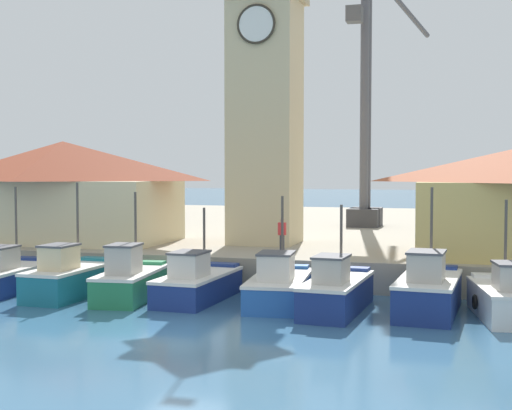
% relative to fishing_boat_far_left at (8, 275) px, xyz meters
% --- Properties ---
extents(ground_plane, '(300.00, 300.00, 0.00)m').
position_rel_fishing_boat_far_left_xyz_m(ground_plane, '(10.06, -5.43, -0.67)').
color(ground_plane, '#386689').
extents(quay_wharf, '(120.00, 40.00, 1.32)m').
position_rel_fishing_boat_far_left_xyz_m(quay_wharf, '(10.06, 23.17, -0.01)').
color(quay_wharf, '#9E937F').
rests_on(quay_wharf, ground).
extents(fishing_boat_far_left, '(2.39, 4.91, 4.38)m').
position_rel_fishing_boat_far_left_xyz_m(fishing_boat_far_left, '(0.00, 0.00, 0.00)').
color(fishing_boat_far_left, navy).
rests_on(fishing_boat_far_left, ground).
extents(fishing_boat_left_outer, '(2.03, 4.72, 4.59)m').
position_rel_fishing_boat_far_left_xyz_m(fishing_boat_left_outer, '(3.23, -0.54, 0.10)').
color(fishing_boat_left_outer, '#196B7F').
rests_on(fishing_boat_left_outer, ground).
extents(fishing_boat_left_inner, '(2.24, 4.67, 4.22)m').
position_rel_fishing_boat_far_left_xyz_m(fishing_boat_left_inner, '(5.85, -0.44, 0.09)').
color(fishing_boat_left_inner, '#237A4C').
rests_on(fishing_boat_left_inner, ground).
extents(fishing_boat_mid_left, '(2.20, 5.09, 3.60)m').
position_rel_fishing_boat_far_left_xyz_m(fishing_boat_mid_left, '(8.43, 0.14, 0.01)').
color(fishing_boat_mid_left, navy).
rests_on(fishing_boat_mid_left, ground).
extents(fishing_boat_center, '(2.49, 5.29, 4.09)m').
position_rel_fishing_boat_far_left_xyz_m(fishing_boat_center, '(11.71, 0.22, 0.03)').
color(fishing_boat_center, '#2356A8').
rests_on(fishing_boat_center, ground).
extents(fishing_boat_mid_right, '(2.13, 5.17, 3.84)m').
position_rel_fishing_boat_far_left_xyz_m(fishing_boat_mid_right, '(14.02, -0.57, 0.08)').
color(fishing_boat_mid_right, navy).
rests_on(fishing_boat_mid_right, ground).
extents(fishing_boat_right_inner, '(2.34, 5.27, 4.48)m').
position_rel_fishing_boat_far_left_xyz_m(fishing_boat_right_inner, '(17.22, 0.07, 0.14)').
color(fishing_boat_right_inner, navy).
rests_on(fishing_boat_right_inner, ground).
extents(fishing_boat_right_outer, '(2.76, 4.68, 4.08)m').
position_rel_fishing_boat_far_left_xyz_m(fishing_boat_right_outer, '(19.90, -0.12, 0.04)').
color(fishing_boat_right_outer, silver).
rests_on(fishing_boat_right_outer, ground).
extents(clock_tower, '(3.78, 3.78, 16.94)m').
position_rel_fishing_boat_far_left_xyz_m(clock_tower, '(8.71, 9.29, 8.70)').
color(clock_tower, beige).
rests_on(clock_tower, quay_wharf).
extents(warehouse_left, '(11.69, 6.52, 5.25)m').
position_rel_fishing_boat_far_left_xyz_m(warehouse_left, '(-1.84, 7.51, 3.33)').
color(warehouse_left, beige).
rests_on(warehouse_left, quay_wharf).
extents(port_crane_near, '(4.80, 10.13, 17.25)m').
position_rel_fishing_boat_far_left_xyz_m(port_crane_near, '(12.41, 21.22, 7.08)').
color(port_crane_near, '#353539').
rests_on(port_crane_near, quay_wharf).
extents(port_crane_far, '(2.00, 10.29, 20.86)m').
position_rel_fishing_boat_far_left_xyz_m(port_crane_far, '(12.30, 22.07, 9.08)').
color(port_crane_far, '#353539').
rests_on(port_crane_far, quay_wharf).
extents(dock_worker_near_tower, '(0.34, 0.22, 1.62)m').
position_rel_fishing_boat_far_left_xyz_m(dock_worker_near_tower, '(10.61, 5.15, 1.49)').
color(dock_worker_near_tower, '#33333D').
rests_on(dock_worker_near_tower, quay_wharf).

